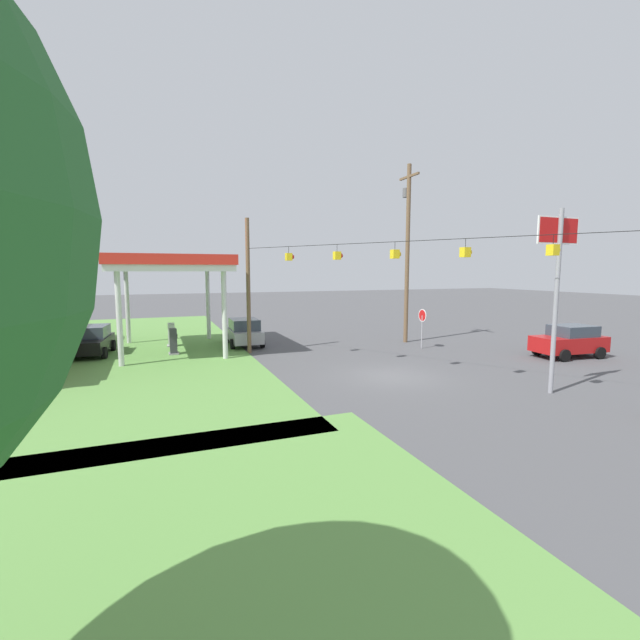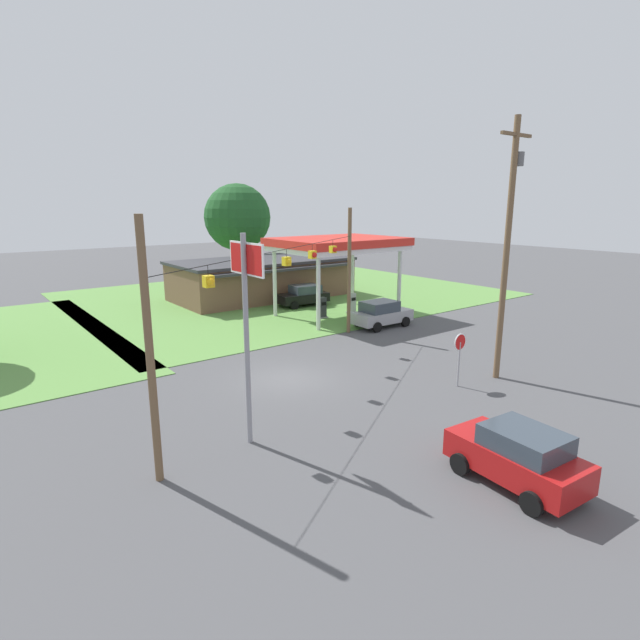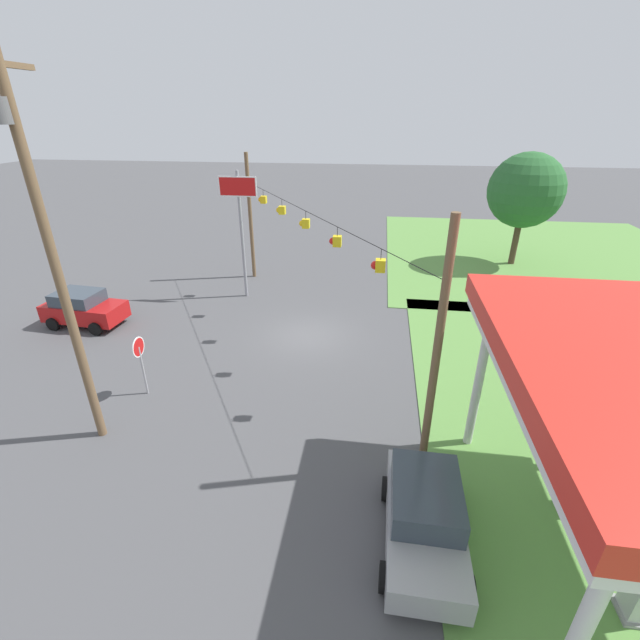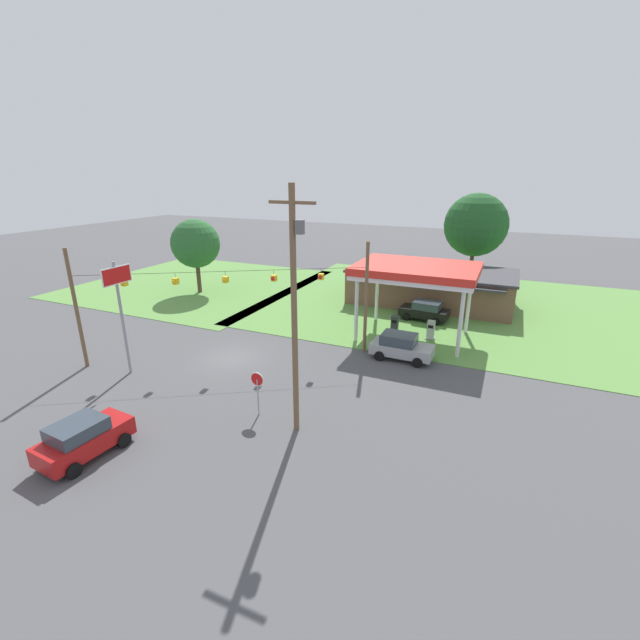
{
  "view_description": "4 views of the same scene",
  "coord_description": "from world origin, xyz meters",
  "px_view_note": "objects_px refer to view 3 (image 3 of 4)",
  "views": [
    {
      "loc": [
        -16.89,
        10.19,
        4.88
      ],
      "look_at": [
        1.83,
        2.9,
        2.57
      ],
      "focal_mm": 24.0,
      "sensor_mm": 36.0,
      "label": 1
    },
    {
      "loc": [
        -12.49,
        -18.81,
        8.21
      ],
      "look_at": [
        3.73,
        2.38,
        1.93
      ],
      "focal_mm": 28.0,
      "sensor_mm": 36.0,
      "label": 2
    },
    {
      "loc": [
        18.61,
        3.21,
        10.04
      ],
      "look_at": [
        2.46,
        0.97,
        2.13
      ],
      "focal_mm": 24.0,
      "sensor_mm": 36.0,
      "label": 3
    },
    {
      "loc": [
        16.81,
        -22.4,
        12.31
      ],
      "look_at": [
        5.48,
        2.93,
        2.68
      ],
      "focal_mm": 24.0,
      "sensor_mm": 36.0,
      "label": 4
    }
  ],
  "objects_px": {
    "fuel_pump_far": "(639,593)",
    "car_at_pumps_front": "(424,515)",
    "fuel_pump_near": "(584,489)",
    "tree_west_verge": "(526,191)",
    "car_on_crossroad": "(83,308)",
    "stop_sign_roadside": "(140,354)",
    "utility_pole_main": "(50,250)",
    "stop_sign_overhead": "(240,211)"
  },
  "relations": [
    {
      "from": "fuel_pump_far",
      "to": "car_at_pumps_front",
      "type": "distance_m",
      "value": 4.63
    },
    {
      "from": "fuel_pump_near",
      "to": "tree_west_verge",
      "type": "bearing_deg",
      "value": 170.38
    },
    {
      "from": "fuel_pump_near",
      "to": "car_at_pumps_front",
      "type": "height_order",
      "value": "car_at_pumps_front"
    },
    {
      "from": "car_on_crossroad",
      "to": "car_at_pumps_front",
      "type": "bearing_deg",
      "value": -27.91
    },
    {
      "from": "car_on_crossroad",
      "to": "stop_sign_roadside",
      "type": "distance_m",
      "value": 8.26
    },
    {
      "from": "stop_sign_roadside",
      "to": "tree_west_verge",
      "type": "xyz_separation_m",
      "value": [
        -18.93,
        18.54,
        3.42
      ]
    },
    {
      "from": "car_on_crossroad",
      "to": "stop_sign_roadside",
      "type": "height_order",
      "value": "stop_sign_roadside"
    },
    {
      "from": "car_on_crossroad",
      "to": "fuel_pump_far",
      "type": "bearing_deg",
      "value": -24.69
    },
    {
      "from": "fuel_pump_near",
      "to": "fuel_pump_far",
      "type": "bearing_deg",
      "value": 0.0
    },
    {
      "from": "fuel_pump_near",
      "to": "utility_pole_main",
      "type": "xyz_separation_m",
      "value": [
        -1.01,
        -15.11,
        5.86
      ]
    },
    {
      "from": "fuel_pump_near",
      "to": "tree_west_verge",
      "type": "relative_size",
      "value": 0.2
    },
    {
      "from": "car_on_crossroad",
      "to": "stop_sign_overhead",
      "type": "relative_size",
      "value": 0.57
    },
    {
      "from": "car_at_pumps_front",
      "to": "utility_pole_main",
      "type": "distance_m",
      "value": 12.35
    },
    {
      "from": "fuel_pump_near",
      "to": "car_on_crossroad",
      "type": "relative_size",
      "value": 0.37
    },
    {
      "from": "stop_sign_roadside",
      "to": "utility_pole_main",
      "type": "xyz_separation_m",
      "value": [
        2.5,
        -0.38,
        4.78
      ]
    },
    {
      "from": "car_on_crossroad",
      "to": "tree_west_verge",
      "type": "relative_size",
      "value": 0.53
    },
    {
      "from": "tree_west_verge",
      "to": "car_on_crossroad",
      "type": "bearing_deg",
      "value": -61.29
    },
    {
      "from": "utility_pole_main",
      "to": "tree_west_verge",
      "type": "distance_m",
      "value": 28.61
    },
    {
      "from": "utility_pole_main",
      "to": "fuel_pump_near",
      "type": "bearing_deg",
      "value": 86.17
    },
    {
      "from": "car_at_pumps_front",
      "to": "tree_west_verge",
      "type": "xyz_separation_m",
      "value": [
        -24.05,
        8.26,
        4.32
      ]
    },
    {
      "from": "car_on_crossroad",
      "to": "utility_pole_main",
      "type": "distance_m",
      "value": 11.31
    },
    {
      "from": "stop_sign_overhead",
      "to": "tree_west_verge",
      "type": "xyz_separation_m",
      "value": [
        -8.67,
        17.56,
        0.11
      ]
    },
    {
      "from": "stop_sign_roadside",
      "to": "stop_sign_overhead",
      "type": "xyz_separation_m",
      "value": [
        -10.26,
        0.98,
        3.32
      ]
    },
    {
      "from": "fuel_pump_far",
      "to": "car_on_crossroad",
      "type": "distance_m",
      "value": 24.02
    },
    {
      "from": "fuel_pump_near",
      "to": "fuel_pump_far",
      "type": "relative_size",
      "value": 1.0
    },
    {
      "from": "utility_pole_main",
      "to": "stop_sign_roadside",
      "type": "bearing_deg",
      "value": 171.45
    },
    {
      "from": "stop_sign_overhead",
      "to": "utility_pole_main",
      "type": "height_order",
      "value": "utility_pole_main"
    },
    {
      "from": "fuel_pump_far",
      "to": "fuel_pump_near",
      "type": "bearing_deg",
      "value": 180.0
    },
    {
      "from": "fuel_pump_far",
      "to": "car_at_pumps_front",
      "type": "relative_size",
      "value": 0.36
    },
    {
      "from": "stop_sign_roadside",
      "to": "tree_west_verge",
      "type": "relative_size",
      "value": 0.32
    },
    {
      "from": "fuel_pump_far",
      "to": "stop_sign_roadside",
      "type": "xyz_separation_m",
      "value": [
        -6.36,
        -14.74,
        1.08
      ]
    },
    {
      "from": "fuel_pump_far",
      "to": "utility_pole_main",
      "type": "distance_m",
      "value": 16.66
    },
    {
      "from": "car_on_crossroad",
      "to": "stop_sign_overhead",
      "type": "height_order",
      "value": "stop_sign_overhead"
    },
    {
      "from": "car_on_crossroad",
      "to": "utility_pole_main",
      "type": "bearing_deg",
      "value": -48.81
    },
    {
      "from": "fuel_pump_near",
      "to": "tree_west_verge",
      "type": "height_order",
      "value": "tree_west_verge"
    },
    {
      "from": "fuel_pump_near",
      "to": "car_at_pumps_front",
      "type": "distance_m",
      "value": 4.75
    },
    {
      "from": "fuel_pump_near",
      "to": "car_at_pumps_front",
      "type": "relative_size",
      "value": 0.36
    },
    {
      "from": "stop_sign_overhead",
      "to": "utility_pole_main",
      "type": "distance_m",
      "value": 12.91
    },
    {
      "from": "stop_sign_overhead",
      "to": "stop_sign_roadside",
      "type": "bearing_deg",
      "value": -5.45
    },
    {
      "from": "fuel_pump_far",
      "to": "car_at_pumps_front",
      "type": "xyz_separation_m",
      "value": [
        -1.23,
        -4.46,
        0.18
      ]
    },
    {
      "from": "utility_pole_main",
      "to": "tree_west_verge",
      "type": "bearing_deg",
      "value": 138.56
    },
    {
      "from": "car_on_crossroad",
      "to": "tree_west_verge",
      "type": "bearing_deg",
      "value": 33.23
    }
  ]
}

